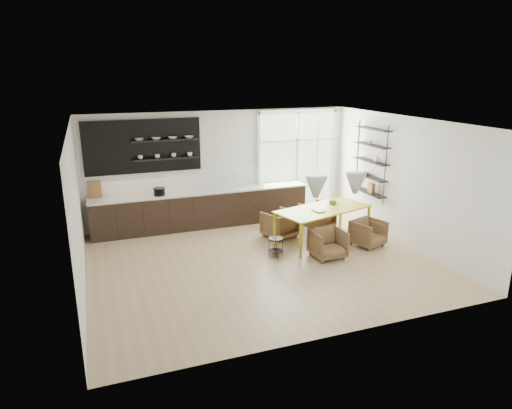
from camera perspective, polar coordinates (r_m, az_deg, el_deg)
name	(u,v)px	position (r m, az deg, el deg)	size (l,w,h in m)	color
room	(269,180)	(10.38, 1.59, 3.03)	(7.02, 6.01, 2.91)	tan
kitchen_run	(199,204)	(11.71, -7.17, 0.09)	(5.54, 0.69, 2.75)	black
right_shelving	(371,163)	(11.71, 14.24, 5.01)	(0.26, 1.22, 1.90)	black
dining_table	(323,211)	(10.62, 8.39, -0.77)	(2.41, 1.56, 0.81)	gold
armchair_back_left	(280,224)	(10.96, 2.98, -2.45)	(0.69, 0.71, 0.65)	brown
armchair_back_right	(317,216)	(11.65, 7.64, -1.38)	(0.71, 0.73, 0.66)	brown
armchair_front_left	(328,244)	(9.88, 8.97, -4.85)	(0.66, 0.68, 0.62)	brown
armchair_front_right	(368,233)	(10.71, 13.84, -3.50)	(0.65, 0.66, 0.60)	brown
wire_stool	(276,245)	(9.85, 2.49, -5.03)	(0.33, 0.33, 0.41)	black
table_book	(314,211)	(10.34, 7.27, -0.79)	(0.22, 0.30, 0.03)	white
table_bowl	(333,202)	(11.01, 9.56, 0.25)	(0.19, 0.19, 0.06)	#457746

